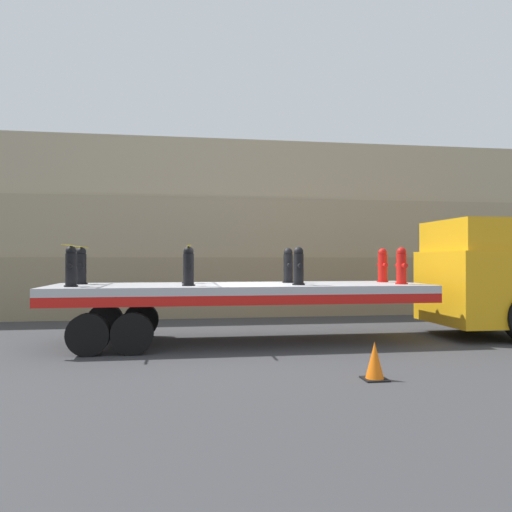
# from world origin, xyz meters

# --- Properties ---
(ground_plane) EXTENTS (120.00, 120.00, 0.00)m
(ground_plane) POSITION_xyz_m (0.00, 0.00, 0.00)
(ground_plane) COLOR #38383A
(rock_cliff) EXTENTS (60.00, 3.30, 5.79)m
(rock_cliff) POSITION_xyz_m (0.00, 6.31, 2.89)
(rock_cliff) COLOR gray
(rock_cliff) RESTS_ON ground_plane
(truck_cab) EXTENTS (2.30, 2.58, 2.80)m
(truck_cab) POSITION_xyz_m (5.92, 0.00, 1.42)
(truck_cab) COLOR orange
(truck_cab) RESTS_ON ground_plane
(flatbed_trailer) EXTENTS (8.33, 2.52, 1.31)m
(flatbed_trailer) POSITION_xyz_m (-0.49, 0.00, 1.06)
(flatbed_trailer) COLOR #B2B2B7
(flatbed_trailer) RESTS_ON ground_plane
(fire_hydrant_black_near_0) EXTENTS (0.28, 0.45, 0.83)m
(fire_hydrant_black_near_0) POSITION_xyz_m (-3.56, -0.53, 1.71)
(fire_hydrant_black_near_0) COLOR black
(fire_hydrant_black_near_0) RESTS_ON flatbed_trailer
(fire_hydrant_black_far_0) EXTENTS (0.28, 0.45, 0.83)m
(fire_hydrant_black_far_0) POSITION_xyz_m (-3.56, 0.53, 1.71)
(fire_hydrant_black_far_0) COLOR black
(fire_hydrant_black_far_0) RESTS_ON flatbed_trailer
(fire_hydrant_black_near_1) EXTENTS (0.28, 0.45, 0.83)m
(fire_hydrant_black_near_1) POSITION_xyz_m (-1.19, -0.53, 1.71)
(fire_hydrant_black_near_1) COLOR black
(fire_hydrant_black_near_1) RESTS_ON flatbed_trailer
(fire_hydrant_black_far_1) EXTENTS (0.28, 0.45, 0.83)m
(fire_hydrant_black_far_1) POSITION_xyz_m (-1.19, 0.53, 1.71)
(fire_hydrant_black_far_1) COLOR black
(fire_hydrant_black_far_1) RESTS_ON flatbed_trailer
(fire_hydrant_black_near_2) EXTENTS (0.28, 0.45, 0.83)m
(fire_hydrant_black_near_2) POSITION_xyz_m (1.19, -0.53, 1.71)
(fire_hydrant_black_near_2) COLOR black
(fire_hydrant_black_near_2) RESTS_ON flatbed_trailer
(fire_hydrant_black_far_2) EXTENTS (0.28, 0.45, 0.83)m
(fire_hydrant_black_far_2) POSITION_xyz_m (1.19, 0.53, 1.71)
(fire_hydrant_black_far_2) COLOR black
(fire_hydrant_black_far_2) RESTS_ON flatbed_trailer
(fire_hydrant_red_near_3) EXTENTS (0.28, 0.45, 0.83)m
(fire_hydrant_red_near_3) POSITION_xyz_m (3.56, -0.53, 1.71)
(fire_hydrant_red_near_3) COLOR red
(fire_hydrant_red_near_3) RESTS_ON flatbed_trailer
(fire_hydrant_red_far_3) EXTENTS (0.28, 0.45, 0.83)m
(fire_hydrant_red_far_3) POSITION_xyz_m (3.56, 0.53, 1.71)
(fire_hydrant_red_far_3) COLOR red
(fire_hydrant_red_far_3) RESTS_ON flatbed_trailer
(cargo_strap_rear) EXTENTS (0.05, 2.61, 0.01)m
(cargo_strap_rear) POSITION_xyz_m (-3.56, 0.00, 2.14)
(cargo_strap_rear) COLOR yellow
(cargo_strap_rear) RESTS_ON fire_hydrant_black_near_0
(cargo_strap_middle) EXTENTS (0.05, 2.61, 0.01)m
(cargo_strap_middle) POSITION_xyz_m (-1.19, 0.00, 2.14)
(cargo_strap_middle) COLOR yellow
(cargo_strap_middle) RESTS_ON fire_hydrant_black_near_1
(traffic_cone) EXTENTS (0.37, 0.37, 0.59)m
(traffic_cone) POSITION_xyz_m (1.61, -3.77, 0.29)
(traffic_cone) COLOR black
(traffic_cone) RESTS_ON ground_plane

